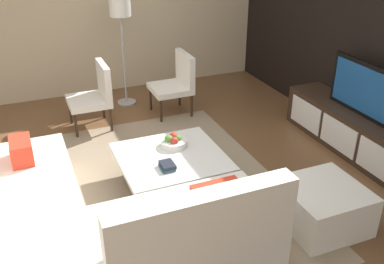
{
  "coord_description": "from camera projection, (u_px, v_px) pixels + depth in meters",
  "views": [
    {
      "loc": [
        3.55,
        -1.18,
        2.61
      ],
      "look_at": [
        -0.24,
        0.39,
        0.53
      ],
      "focal_mm": 40.8,
      "sensor_mm": 36.0,
      "label": 1
    }
  ],
  "objects": [
    {
      "name": "ground_plane",
      "position": [
        166.0,
        194.0,
        4.51
      ],
      "size": [
        14.0,
        14.0,
        0.0
      ],
      "primitive_type": "plane",
      "color": "brown"
    },
    {
      "name": "area_rug",
      "position": [
        163.0,
        188.0,
        4.59
      ],
      "size": [
        3.35,
        2.4,
        0.01
      ],
      "primitive_type": "cube",
      "color": "gray",
      "rests_on": "ground"
    },
    {
      "name": "side_wall_left",
      "position": [
        106.0,
        1.0,
        6.58
      ],
      "size": [
        0.12,
        5.2,
        2.8
      ],
      "primitive_type": "cube",
      "color": "beige",
      "rests_on": "ground"
    },
    {
      "name": "accent_chair_near",
      "position": [
        95.0,
        93.0,
        5.72
      ],
      "size": [
        0.54,
        0.53,
        0.87
      ],
      "rotation": [
        0.0,
        0.0,
        0.19
      ],
      "color": "#332319",
      "rests_on": "ground"
    },
    {
      "name": "ottoman",
      "position": [
        322.0,
        206.0,
        3.98
      ],
      "size": [
        0.7,
        0.7,
        0.4
      ],
      "primitive_type": "cube",
      "color": "white",
      "rests_on": "ground"
    },
    {
      "name": "television",
      "position": [
        363.0,
        88.0,
        4.96
      ],
      "size": [
        0.98,
        0.06,
        0.62
      ],
      "color": "black",
      "rests_on": "media_console"
    },
    {
      "name": "floor_lamp",
      "position": [
        120.0,
        12.0,
        6.04
      ],
      "size": [
        0.3,
        0.3,
        1.63
      ],
      "color": "#A5A5AA",
      "rests_on": "ground"
    },
    {
      "name": "media_console",
      "position": [
        354.0,
        132.0,
        5.22
      ],
      "size": [
        2.1,
        0.49,
        0.5
      ],
      "color": "#332319",
      "rests_on": "ground"
    },
    {
      "name": "fruit_bowl",
      "position": [
        174.0,
        142.0,
        4.61
      ],
      "size": [
        0.28,
        0.28,
        0.14
      ],
      "color": "silver",
      "rests_on": "coffee_table"
    },
    {
      "name": "book_stack",
      "position": [
        167.0,
        166.0,
        4.22
      ],
      "size": [
        0.17,
        0.14,
        0.06
      ],
      "color": "#2D516B",
      "rests_on": "coffee_table"
    },
    {
      "name": "sectional_couch",
      "position": [
        87.0,
        220.0,
        3.67
      ],
      "size": [
        2.3,
        2.32,
        0.84
      ],
      "color": "white",
      "rests_on": "ground"
    },
    {
      "name": "accent_chair_far",
      "position": [
        177.0,
        80.0,
        6.13
      ],
      "size": [
        0.55,
        0.53,
        0.87
      ],
      "rotation": [
        0.0,
        0.0,
        -0.18
      ],
      "color": "#332319",
      "rests_on": "ground"
    },
    {
      "name": "coffee_table",
      "position": [
        171.0,
        170.0,
        4.54
      ],
      "size": [
        1.01,
        1.06,
        0.38
      ],
      "color": "#332319",
      "rests_on": "ground"
    }
  ]
}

